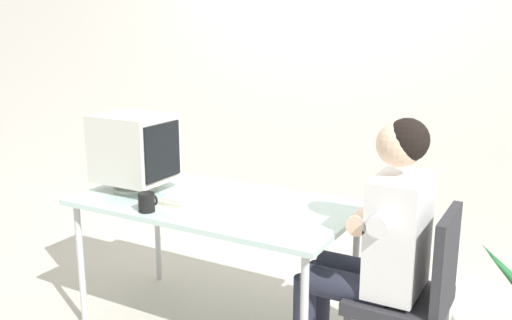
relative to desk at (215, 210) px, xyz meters
The scene contains 7 objects.
wall_back 1.65m from the desk, 77.91° to the left, with size 8.00×0.10×3.00m, color silver.
desk is the anchor object (origin of this frame).
crt_monitor 0.58m from the desk, behind, with size 0.40×0.33×0.43m.
keyboard 0.17m from the desk, behind, with size 0.17×0.45×0.03m.
office_chair 1.08m from the desk, ahead, with size 0.42×0.42×0.87m.
person_seated 0.87m from the desk, ahead, with size 0.69×0.55×1.26m.
desk_mug 0.38m from the desk, 123.30° to the right, with size 0.08×0.09×0.09m.
Camera 1 is at (1.56, -2.34, 1.63)m, focal length 39.32 mm.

